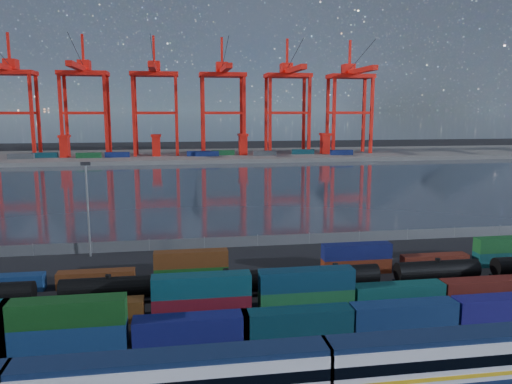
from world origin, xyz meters
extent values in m
plane|color=black|center=(0.00, 0.00, 0.00)|extent=(700.00, 700.00, 0.00)
plane|color=#2B333F|center=(0.00, 105.00, 0.01)|extent=(700.00, 700.00, 0.00)
cube|color=#514F4C|center=(0.00, 210.00, 1.00)|extent=(700.00, 70.00, 2.00)
cone|color=#1E2630|center=(-200.00, 1600.00, 260.00)|extent=(1100.00, 1100.00, 520.00)
cone|color=#1E2630|center=(200.00, 1600.00, 230.00)|extent=(1040.00, 1040.00, 460.00)
cone|color=#1E2630|center=(600.00, 1600.00, 190.00)|extent=(960.00, 960.00, 380.00)
cone|color=#1E2630|center=(950.00, 1600.00, 150.00)|extent=(840.00, 840.00, 300.00)
cube|color=silver|center=(-15.26, -23.19, 3.05)|extent=(26.32, 3.16, 4.00)
cube|color=#101D3B|center=(-15.26, -23.19, 5.32)|extent=(26.32, 2.84, 0.53)
cube|color=black|center=(-15.26, -23.19, 3.47)|extent=(26.34, 3.25, 1.05)
cube|color=silver|center=(10.74, -23.19, 3.05)|extent=(26.32, 3.16, 4.00)
cube|color=#101D3B|center=(10.74, -23.19, 0.95)|extent=(26.32, 3.22, 1.26)
cube|color=#101D3B|center=(10.74, -23.19, 5.32)|extent=(26.32, 2.84, 0.53)
cube|color=gold|center=(10.74, -23.19, 2.21)|extent=(26.34, 3.25, 0.38)
cube|color=black|center=(10.74, -23.19, 3.47)|extent=(26.34, 3.25, 1.05)
cube|color=navy|center=(-26.81, -9.17, 1.38)|extent=(12.76, 2.60, 2.77)
cube|color=#124517|center=(-26.81, -9.17, 4.15)|extent=(12.76, 2.60, 2.77)
cube|color=#111556|center=(-13.51, -9.17, 1.38)|extent=(12.76, 2.60, 2.77)
cube|color=#0B303E|center=(-1.43, -9.17, 1.38)|extent=(12.76, 2.60, 2.77)
cube|color=navy|center=(11.58, -9.17, 1.38)|extent=(12.76, 2.60, 2.77)
cube|color=navy|center=(24.72, -9.17, 1.38)|extent=(12.76, 2.60, 2.77)
cube|color=#4F2C0F|center=(-25.16, -2.67, 1.32)|extent=(12.21, 2.48, 2.65)
cube|color=#5A0D18|center=(-12.01, -2.67, 1.32)|extent=(12.21, 2.48, 2.65)
cube|color=#0D3C48|center=(-12.01, -2.67, 3.97)|extent=(12.21, 2.48, 2.65)
cube|color=#17562B|center=(1.34, -2.67, 1.32)|extent=(12.21, 2.48, 2.65)
cube|color=#0D2E45|center=(1.34, -2.67, 3.97)|extent=(12.21, 2.48, 2.65)
cube|color=#0D4341|center=(13.91, -2.67, 1.32)|extent=(12.21, 2.48, 2.65)
cube|color=#531610|center=(26.40, -2.67, 1.32)|extent=(12.21, 2.48, 2.65)
cube|color=navy|center=(-39.16, 10.07, 1.18)|extent=(10.92, 2.22, 2.37)
cube|color=#5C2C12|center=(-26.59, 10.07, 1.18)|extent=(10.92, 2.22, 2.37)
cube|color=#134817|center=(-12.93, 10.07, 1.18)|extent=(10.92, 2.22, 2.37)
cube|color=#582D11|center=(-12.93, 10.07, 3.55)|extent=(10.92, 2.22, 2.37)
cube|color=#61210E|center=(12.76, 10.07, 1.18)|extent=(10.92, 2.22, 2.37)
cube|color=#0F144B|center=(12.76, 10.07, 3.55)|extent=(10.92, 2.22, 2.37)
cube|color=maroon|center=(25.96, 10.07, 1.18)|extent=(10.92, 2.22, 2.37)
cube|color=#0C3E40|center=(38.65, 10.07, 1.18)|extent=(10.92, 2.22, 2.37)
cube|color=#165321|center=(38.65, 10.07, 3.55)|extent=(10.92, 2.22, 2.37)
cube|color=black|center=(-35.14, 3.16, 0.29)|extent=(2.39, 1.72, 0.57)
cylinder|color=black|center=(-23.93, 3.16, 2.19)|extent=(12.40, 2.77, 2.77)
cylinder|color=black|center=(-23.93, 3.16, 3.72)|extent=(0.76, 0.76, 0.48)
cube|color=black|center=(-23.93, 3.16, 0.67)|extent=(12.88, 1.91, 0.38)
cube|color=black|center=(-28.22, 3.16, 0.29)|extent=(2.39, 1.72, 0.57)
cube|color=black|center=(-19.64, 3.16, 0.29)|extent=(2.39, 1.72, 0.57)
cylinder|color=black|center=(-8.43, 3.16, 2.19)|extent=(12.40, 2.77, 2.77)
cylinder|color=black|center=(-8.43, 3.16, 3.72)|extent=(0.76, 0.76, 0.48)
cube|color=black|center=(-8.43, 3.16, 0.67)|extent=(12.88, 1.91, 0.38)
cube|color=black|center=(-12.72, 3.16, 0.29)|extent=(2.39, 1.72, 0.57)
cube|color=black|center=(-4.14, 3.16, 0.29)|extent=(2.39, 1.72, 0.57)
cylinder|color=black|center=(7.07, 3.16, 2.19)|extent=(12.40, 2.77, 2.77)
cylinder|color=black|center=(7.07, 3.16, 3.72)|extent=(0.76, 0.76, 0.48)
cube|color=black|center=(7.07, 3.16, 0.67)|extent=(12.88, 1.91, 0.38)
cube|color=black|center=(2.78, 3.16, 0.29)|extent=(2.39, 1.72, 0.57)
cube|color=black|center=(11.36, 3.16, 0.29)|extent=(2.39, 1.72, 0.57)
cylinder|color=black|center=(22.57, 3.16, 2.19)|extent=(12.40, 2.77, 2.77)
cylinder|color=black|center=(22.57, 3.16, 3.72)|extent=(0.76, 0.76, 0.48)
cube|color=black|center=(22.57, 3.16, 0.67)|extent=(12.88, 1.91, 0.38)
cube|color=black|center=(18.28, 3.16, 0.29)|extent=(2.39, 1.72, 0.57)
cube|color=black|center=(26.86, 3.16, 0.29)|extent=(2.39, 1.72, 0.57)
cube|color=black|center=(33.78, 3.16, 0.29)|extent=(2.39, 1.72, 0.57)
cube|color=#595B5E|center=(0.00, 28.00, 1.00)|extent=(160.00, 0.06, 2.00)
cylinder|color=slate|center=(-40.00, 28.00, 1.10)|extent=(0.12, 0.12, 2.20)
cylinder|color=slate|center=(-30.00, 28.00, 1.10)|extent=(0.12, 0.12, 2.20)
cylinder|color=slate|center=(-20.00, 28.00, 1.10)|extent=(0.12, 0.12, 2.20)
cylinder|color=slate|center=(-10.00, 28.00, 1.10)|extent=(0.12, 0.12, 2.20)
cylinder|color=slate|center=(0.00, 28.00, 1.10)|extent=(0.12, 0.12, 2.20)
cylinder|color=slate|center=(10.00, 28.00, 1.10)|extent=(0.12, 0.12, 2.20)
cylinder|color=slate|center=(20.00, 28.00, 1.10)|extent=(0.12, 0.12, 2.20)
cylinder|color=slate|center=(30.00, 28.00, 1.10)|extent=(0.12, 0.12, 2.20)
cylinder|color=slate|center=(40.00, 28.00, 1.10)|extent=(0.12, 0.12, 2.20)
cylinder|color=slate|center=(50.00, 28.00, 1.10)|extent=(0.12, 0.12, 2.20)
cylinder|color=slate|center=(-30.00, 26.00, 8.00)|extent=(0.36, 0.36, 16.00)
cube|color=black|center=(-30.00, 26.00, 16.30)|extent=(1.60, 0.40, 0.60)
cube|color=red|center=(-84.35, 199.19, 21.79)|extent=(1.55, 1.55, 43.58)
cube|color=red|center=(-84.35, 210.81, 21.79)|extent=(1.55, 1.55, 43.58)
cube|color=red|center=(-95.00, 199.19, 23.97)|extent=(21.30, 1.36, 1.36)
cube|color=red|center=(-95.00, 210.81, 23.97)|extent=(21.30, 1.36, 1.36)
cube|color=red|center=(-95.00, 205.00, 43.58)|extent=(24.21, 13.56, 2.13)
cube|color=red|center=(-95.00, 193.38, 45.52)|extent=(2.91, 46.48, 2.42)
cube|color=red|center=(-95.00, 208.87, 47.94)|extent=(5.81, 7.75, 4.84)
cube|color=red|center=(-95.00, 206.94, 55.20)|extent=(1.16, 1.16, 15.49)
cube|color=red|center=(-70.65, 199.19, 21.79)|extent=(1.55, 1.55, 43.58)
cube|color=red|center=(-70.65, 210.81, 21.79)|extent=(1.55, 1.55, 43.58)
cube|color=red|center=(-49.35, 199.19, 21.79)|extent=(1.55, 1.55, 43.58)
cube|color=red|center=(-49.35, 210.81, 21.79)|extent=(1.55, 1.55, 43.58)
cube|color=red|center=(-60.00, 199.19, 23.97)|extent=(21.30, 1.36, 1.36)
cube|color=red|center=(-60.00, 210.81, 23.97)|extent=(21.30, 1.36, 1.36)
cube|color=red|center=(-60.00, 205.00, 43.58)|extent=(24.21, 13.56, 2.13)
cube|color=red|center=(-60.00, 193.38, 45.52)|extent=(2.91, 46.48, 2.42)
cube|color=red|center=(-60.00, 208.87, 47.94)|extent=(5.81, 7.75, 4.84)
cube|color=red|center=(-60.00, 206.94, 55.20)|extent=(1.16, 1.16, 15.49)
cylinder|color=black|center=(-60.00, 191.05, 52.29)|extent=(0.23, 39.86, 13.15)
cube|color=red|center=(-35.65, 199.19, 21.79)|extent=(1.55, 1.55, 43.58)
cube|color=red|center=(-35.65, 210.81, 21.79)|extent=(1.55, 1.55, 43.58)
cube|color=red|center=(-14.35, 199.19, 21.79)|extent=(1.55, 1.55, 43.58)
cube|color=red|center=(-14.35, 210.81, 21.79)|extent=(1.55, 1.55, 43.58)
cube|color=red|center=(-25.00, 199.19, 23.97)|extent=(21.30, 1.36, 1.36)
cube|color=red|center=(-25.00, 210.81, 23.97)|extent=(21.30, 1.36, 1.36)
cube|color=red|center=(-25.00, 205.00, 43.58)|extent=(24.21, 13.56, 2.13)
cube|color=red|center=(-25.00, 193.38, 45.52)|extent=(2.91, 46.48, 2.42)
cube|color=red|center=(-25.00, 208.87, 47.94)|extent=(5.81, 7.75, 4.84)
cube|color=red|center=(-25.00, 206.94, 55.20)|extent=(1.16, 1.16, 15.49)
cylinder|color=black|center=(-25.00, 191.05, 52.29)|extent=(0.23, 39.86, 13.15)
cube|color=red|center=(-0.65, 199.19, 21.79)|extent=(1.55, 1.55, 43.58)
cube|color=red|center=(-0.65, 210.81, 21.79)|extent=(1.55, 1.55, 43.58)
cube|color=red|center=(20.65, 199.19, 21.79)|extent=(1.55, 1.55, 43.58)
cube|color=red|center=(20.65, 210.81, 21.79)|extent=(1.55, 1.55, 43.58)
cube|color=red|center=(10.00, 199.19, 23.97)|extent=(21.30, 1.36, 1.36)
cube|color=red|center=(10.00, 210.81, 23.97)|extent=(21.30, 1.36, 1.36)
cube|color=red|center=(10.00, 205.00, 43.58)|extent=(24.21, 13.56, 2.13)
cube|color=red|center=(10.00, 193.38, 45.52)|extent=(2.91, 46.48, 2.42)
cube|color=red|center=(10.00, 208.87, 47.94)|extent=(5.81, 7.75, 4.84)
cube|color=red|center=(10.00, 206.94, 55.20)|extent=(1.16, 1.16, 15.49)
cylinder|color=black|center=(10.00, 191.05, 52.29)|extent=(0.23, 39.86, 13.15)
cube|color=red|center=(34.35, 199.19, 21.79)|extent=(1.55, 1.55, 43.58)
cube|color=red|center=(34.35, 210.81, 21.79)|extent=(1.55, 1.55, 43.58)
cube|color=red|center=(55.65, 199.19, 21.79)|extent=(1.55, 1.55, 43.58)
cube|color=red|center=(55.65, 210.81, 21.79)|extent=(1.55, 1.55, 43.58)
cube|color=red|center=(45.00, 199.19, 23.97)|extent=(21.30, 1.36, 1.36)
cube|color=red|center=(45.00, 210.81, 23.97)|extent=(21.30, 1.36, 1.36)
cube|color=red|center=(45.00, 205.00, 43.58)|extent=(24.21, 13.56, 2.13)
cube|color=red|center=(45.00, 193.38, 45.52)|extent=(2.91, 46.48, 2.42)
cube|color=red|center=(45.00, 208.87, 47.94)|extent=(5.81, 7.75, 4.84)
cube|color=red|center=(45.00, 206.94, 55.20)|extent=(1.16, 1.16, 15.49)
cylinder|color=black|center=(45.00, 191.05, 52.29)|extent=(0.23, 39.86, 13.15)
cube|color=red|center=(69.35, 199.19, 21.79)|extent=(1.55, 1.55, 43.58)
cube|color=red|center=(69.35, 210.81, 21.79)|extent=(1.55, 1.55, 43.58)
cube|color=red|center=(90.65, 199.19, 21.79)|extent=(1.55, 1.55, 43.58)
cube|color=red|center=(90.65, 210.81, 21.79)|extent=(1.55, 1.55, 43.58)
cube|color=red|center=(80.00, 199.19, 23.97)|extent=(21.30, 1.36, 1.36)
cube|color=red|center=(80.00, 210.81, 23.97)|extent=(21.30, 1.36, 1.36)
cube|color=red|center=(80.00, 205.00, 43.58)|extent=(24.21, 13.56, 2.13)
cube|color=red|center=(80.00, 193.38, 45.52)|extent=(2.91, 46.48, 2.42)
cube|color=red|center=(80.00, 208.87, 47.94)|extent=(5.81, 7.75, 4.84)
cube|color=red|center=(80.00, 206.94, 55.20)|extent=(1.16, 1.16, 15.49)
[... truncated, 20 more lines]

